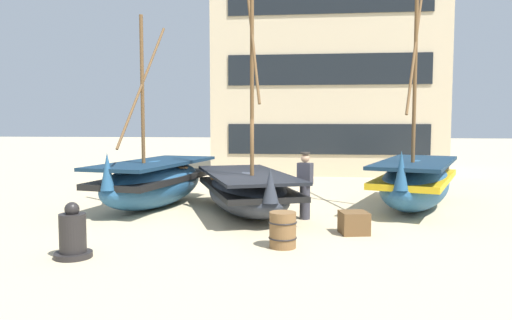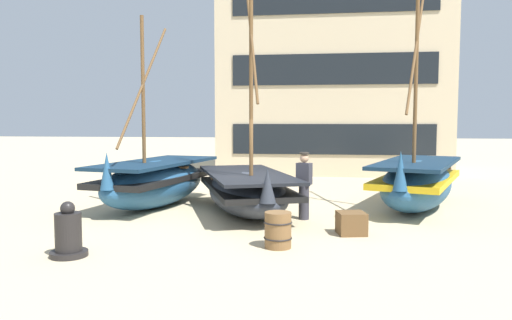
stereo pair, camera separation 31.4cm
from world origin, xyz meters
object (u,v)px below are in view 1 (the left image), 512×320
object	(u,v)px
fisherman_by_hull	(305,186)
harbor_building_main	(326,76)
capstan_winch	(73,236)
fishing_boat_centre_large	(247,191)
fishing_boat_far_right	(154,182)
fishing_boat_near_left	(416,182)
wooden_barrel	(283,230)
cargo_crate	(354,223)

from	to	relation	value
fisherman_by_hull	harbor_building_main	xyz separation A→B (m)	(0.87, 12.40, 3.87)
capstan_winch	harbor_building_main	world-z (taller)	harbor_building_main
fishing_boat_centre_large	fishing_boat_far_right	xyz separation A→B (m)	(-2.77, 0.70, 0.12)
fishing_boat_near_left	harbor_building_main	xyz separation A→B (m)	(-2.20, 10.54, 3.95)
capstan_winch	wooden_barrel	bearing A→B (deg)	16.74
fisherman_by_hull	capstan_winch	xyz separation A→B (m)	(-4.12, -3.97, -0.43)
fishing_boat_near_left	fishing_boat_centre_large	size ratio (longest dim) A/B	1.04
fishing_boat_near_left	fisherman_by_hull	size ratio (longest dim) A/B	4.01
cargo_crate	harbor_building_main	xyz separation A→B (m)	(-0.21, 13.91, 4.46)
fishing_boat_far_right	harbor_building_main	world-z (taller)	harbor_building_main
fisherman_by_hull	fishing_boat_far_right	bearing A→B (deg)	163.05
capstan_winch	harbor_building_main	size ratio (longest dim) A/B	0.09
fishing_boat_near_left	fishing_boat_far_right	distance (m)	7.41
wooden_barrel	fisherman_by_hull	bearing A→B (deg)	82.03
fishing_boat_far_right	wooden_barrel	xyz separation A→B (m)	(3.92, -4.16, -0.38)
fishing_boat_near_left	wooden_barrel	bearing A→B (deg)	-126.47
fishing_boat_near_left	capstan_winch	distance (m)	9.26
capstan_winch	cargo_crate	distance (m)	5.75
fishing_boat_far_right	fishing_boat_near_left	bearing A→B (deg)	4.18
wooden_barrel	harbor_building_main	size ratio (longest dim) A/B	0.06
fishing_boat_near_left	wooden_barrel	size ratio (longest dim) A/B	9.66
fishing_boat_far_right	capstan_winch	xyz separation A→B (m)	(0.20, -5.28, -0.32)
fishing_boat_near_left	wooden_barrel	world-z (taller)	fishing_boat_near_left
fishing_boat_near_left	capstan_winch	xyz separation A→B (m)	(-7.19, -5.82, -0.35)
wooden_barrel	cargo_crate	bearing A→B (deg)	42.13
capstan_winch	fisherman_by_hull	bearing A→B (deg)	43.93
cargo_crate	harbor_building_main	bearing A→B (deg)	90.86
fishing_boat_far_right	cargo_crate	bearing A→B (deg)	-27.60
fishing_boat_far_right	wooden_barrel	distance (m)	5.73
fisherman_by_hull	capstan_winch	bearing A→B (deg)	-136.07
cargo_crate	fishing_boat_near_left	bearing A→B (deg)	59.32
wooden_barrel	harbor_building_main	xyz separation A→B (m)	(1.27, 15.25, 4.35)
fisherman_by_hull	capstan_winch	size ratio (longest dim) A/B	1.66
fishing_boat_far_right	harbor_building_main	distance (m)	12.87
fishing_boat_far_right	harbor_building_main	size ratio (longest dim) A/B	0.49
fisherman_by_hull	fishing_boat_near_left	bearing A→B (deg)	31.09
fishing_boat_centre_large	fishing_boat_far_right	distance (m)	2.86
wooden_barrel	fishing_boat_near_left	bearing A→B (deg)	53.53
fisherman_by_hull	harbor_building_main	world-z (taller)	harbor_building_main
fishing_boat_near_left	wooden_barrel	distance (m)	5.86
fishing_boat_centre_large	harbor_building_main	world-z (taller)	harbor_building_main
fishing_boat_centre_large	fisherman_by_hull	world-z (taller)	fishing_boat_centre_large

